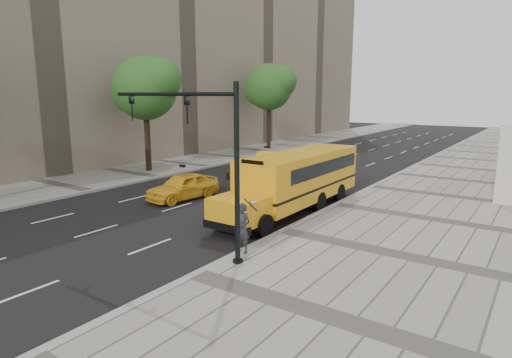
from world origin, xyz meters
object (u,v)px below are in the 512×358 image
Objects in this scene: tree_c at (270,86)px; traffic_signal at (205,149)px; school_bus at (298,176)px; tree_b at (146,88)px; taxi_near at (183,186)px; pedestrian at (242,228)px; taxi_far at (266,159)px.

tree_c is 1.46× the size of traffic_signal.
tree_b is at bearing 168.73° from school_bus.
tree_c is 2.09× the size of taxi_near.
school_bus is at bearing -53.60° from tree_c.
pedestrian reaches higher than taxi_near.
school_bus is at bearing -60.46° from taxi_far.
taxi_far is (6.17, -10.01, -6.20)m from tree_c.
pedestrian is 3.26m from traffic_signal.
tree_b reaches higher than school_bus.
traffic_signal is at bearing -61.13° from tree_c.
traffic_signal reaches higher than taxi_near.
traffic_signal is at bearing -137.42° from pedestrian.
taxi_far is 20.27m from pedestrian.
taxi_near is 10.04m from traffic_signal.
tree_c reaches higher than taxi_far.
pedestrian is at bearing -31.54° from tree_b.
tree_c is at bearing 126.40° from school_bus.
tree_b is 0.95× the size of tree_c.
taxi_far is 0.63× the size of traffic_signal.
taxi_far is at bearing 107.51° from taxi_near.
taxi_near is 0.70× the size of traffic_signal.
tree_b is 4.69× the size of pedestrian.
traffic_signal is (15.60, -11.05, -2.43)m from tree_b.
taxi_far is at bearing 49.54° from tree_b.
tree_c is at bearing 117.90° from taxi_near.
taxi_far is (-8.73, 10.21, -1.10)m from school_bus.
school_bus is at bearing 23.69° from taxi_near.
taxi_near is (8.40, -4.91, -5.76)m from tree_b.
school_bus is 13.48m from taxi_far.
traffic_signal reaches higher than school_bus.
tree_b is 15.93m from school_bus.
pedestrian is (16.56, -10.16, -5.42)m from tree_b.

